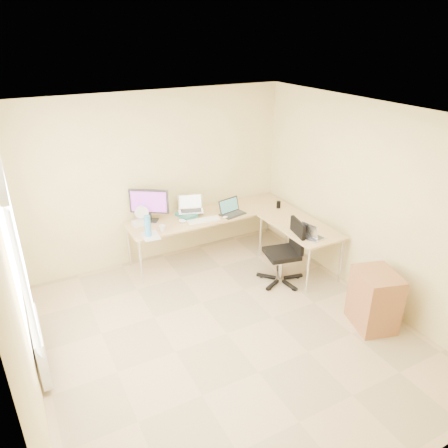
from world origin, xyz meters
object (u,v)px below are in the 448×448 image
monitor (149,205)px  cabinet (374,300)px  desk_main (212,235)px  keyboard (204,220)px  laptop_black (233,207)px  water_bottle (148,226)px  laptop_center (191,204)px  desk_fan (141,215)px  mug (162,228)px  office_chair (282,251)px  desk_return (299,247)px  laptop_return (315,231)px

monitor → cabinet: bearing=-21.6°
desk_main → keyboard: keyboard is taller
monitor → laptop_black: 1.28m
cabinet → monitor: bearing=141.2°
desk_main → water_bottle: size_ratio=8.50×
desk_main → laptop_black: 0.59m
laptop_center → desk_fan: laptop_center is taller
desk_fan → laptop_black: bearing=1.6°
desk_main → mug: (-0.89, -0.22, 0.41)m
keyboard → mug: mug is taller
laptop_center → office_chair: (0.82, -1.31, -0.41)m
desk_return → mug: 2.06m
laptop_center → laptop_black: laptop_center is taller
desk_fan → cabinet: size_ratio=0.34×
laptop_center → water_bottle: bearing=-136.0°
laptop_center → laptop_black: bearing=-10.0°
laptop_center → monitor: bearing=-168.9°
laptop_black → office_chair: bearing=-89.2°
mug → water_bottle: size_ratio=0.30×
desk_return → desk_fan: bearing=149.5°
monitor → mug: monitor is taller
office_chair → desk_fan: bearing=151.0°
mug → desk_return: bearing=-22.7°
laptop_center → keyboard: size_ratio=0.77×
desk_return → keyboard: bearing=145.7°
monitor → laptop_black: monitor is taller
cabinet → desk_return: bearing=105.8°
mug → water_bottle: 0.27m
laptop_center → office_chair: 1.59m
mug → cabinet: size_ratio=0.12×
desk_return → mug: size_ratio=13.98×
office_chair → cabinet: bearing=-60.6°
desk_fan → laptop_return: desk_fan is taller
desk_main → laptop_center: 0.62m
desk_return → mug: bearing=157.3°
mug → desk_main: bearing=13.8°
desk_return → monitor: 2.33m
mug → laptop_return: 2.14m
laptop_black → cabinet: bearing=-87.0°
desk_main → water_bottle: 1.27m
desk_main → cabinet: 2.71m
mug → cabinet: (1.84, -2.32, -0.41)m
laptop_center → cabinet: 2.99m
laptop_black → keyboard: (-0.51, -0.00, -0.11)m
mug → office_chair: 1.74m
laptop_return → laptop_black: bearing=14.5°
desk_main → laptop_center: (-0.29, 0.12, 0.54)m
monitor → laptop_return: size_ratio=1.87×
laptop_return → office_chair: office_chair is taller
desk_return → mug: (-1.87, 0.78, 0.41)m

